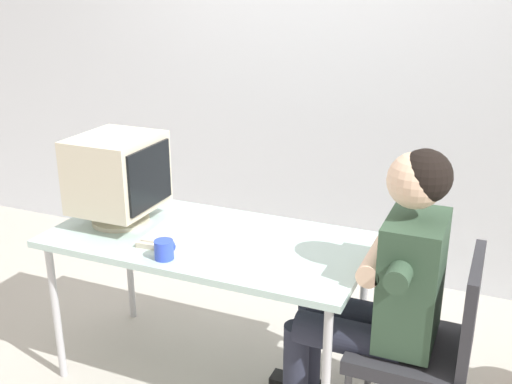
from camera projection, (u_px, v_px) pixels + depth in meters
The scene contains 8 objects.
ground_plane at pixel (212, 373), 2.99m from camera, with size 12.00×12.00×0.00m, color #B2ADA3.
wall_back at pixel (359, 39), 3.58m from camera, with size 8.00×0.10×3.00m, color silver.
desk at pixel (208, 248), 2.76m from camera, with size 1.44×0.72×0.74m.
crt_monitor at pixel (118, 174), 2.82m from camera, with size 0.36×0.39×0.42m.
keyboard at pixel (175, 229), 2.79m from camera, with size 0.21×0.43×0.03m.
office_chair at pixel (429, 340), 2.41m from camera, with size 0.46×0.46×0.86m.
person_seated at pixel (383, 284), 2.41m from camera, with size 0.73×0.55×1.26m.
desk_mug at pixel (164, 249), 2.52m from camera, with size 0.08×0.09×0.08m.
Camera 1 is at (1.19, -2.22, 1.85)m, focal length 42.48 mm.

